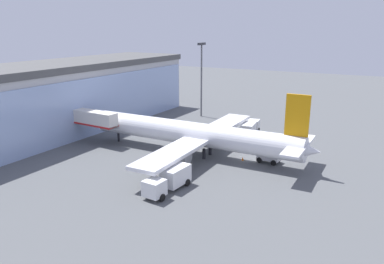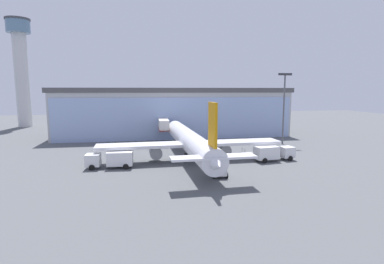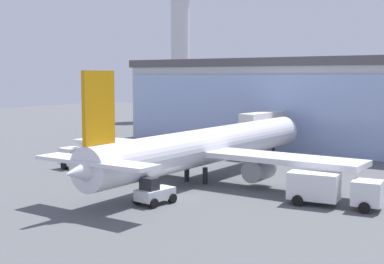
% 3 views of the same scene
% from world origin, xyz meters
% --- Properties ---
extents(ground, '(240.00, 240.00, 0.00)m').
position_xyz_m(ground, '(0.00, 0.00, 0.00)').
color(ground, '#545659').
extents(terminal_building, '(62.80, 18.17, 12.98)m').
position_xyz_m(terminal_building, '(-0.00, 37.70, 6.49)').
color(terminal_building, '#B6B6B6').
rests_on(terminal_building, ground).
extents(jet_bridge, '(2.99, 12.68, 5.68)m').
position_xyz_m(jet_bridge, '(-4.05, 27.75, 4.30)').
color(jet_bridge, silver).
rests_on(jet_bridge, ground).
extents(control_tower, '(7.69, 7.69, 35.64)m').
position_xyz_m(control_tower, '(-47.02, 67.33, 20.78)').
color(control_tower, silver).
rests_on(control_tower, ground).
extents(apron_light_mast, '(3.20, 0.40, 16.20)m').
position_xyz_m(apron_light_mast, '(22.68, 18.86, 9.79)').
color(apron_light_mast, '#59595E').
rests_on(apron_light_mast, ground).
extents(airplane, '(32.32, 38.65, 10.88)m').
position_xyz_m(airplane, '(-1.47, 7.81, 3.34)').
color(airplane, silver).
rests_on(airplane, ground).
extents(catering_truck, '(7.47, 3.05, 2.65)m').
position_xyz_m(catering_truck, '(-14.91, 4.44, 1.47)').
color(catering_truck, silver).
rests_on(catering_truck, ground).
extents(fuel_truck, '(7.52, 3.24, 2.65)m').
position_xyz_m(fuel_truck, '(12.78, 3.86, 1.47)').
color(fuel_truck, silver).
rests_on(fuel_truck, ground).
extents(baggage_cart, '(2.80, 1.60, 1.50)m').
position_xyz_m(baggage_cart, '(10.16, 8.45, 0.50)').
color(baggage_cart, gray).
rests_on(baggage_cart, ground).
extents(pushback_tug, '(2.44, 3.36, 2.30)m').
position_xyz_m(pushback_tug, '(0.59, -3.55, 0.97)').
color(pushback_tug, silver).
rests_on(pushback_tug, ground).
extents(safety_cone_nose, '(0.36, 0.36, 0.55)m').
position_xyz_m(safety_cone_nose, '(-0.44, 0.26, 0.28)').
color(safety_cone_nose, orange).
rests_on(safety_cone_nose, ground).
extents(safety_cone_wingtip, '(0.36, 0.36, 0.55)m').
position_xyz_m(safety_cone_wingtip, '(12.40, 6.04, 0.28)').
color(safety_cone_wingtip, orange).
rests_on(safety_cone_wingtip, ground).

